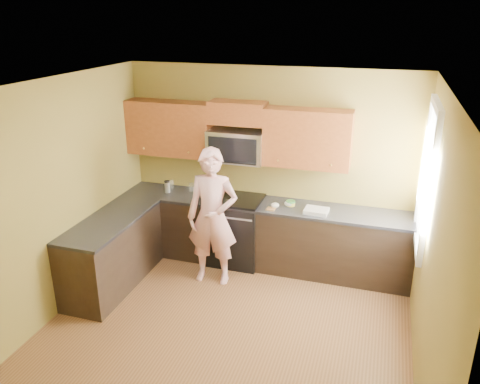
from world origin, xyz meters
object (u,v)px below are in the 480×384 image
at_px(frying_pan, 220,204).
at_px(travel_mug, 168,192).
at_px(butter_tub, 291,206).
at_px(woman, 212,217).
at_px(stove, 234,230).
at_px(microwave, 237,161).

distance_m(frying_pan, travel_mug, 0.93).
xyz_separation_m(butter_tub, travel_mug, (-1.79, -0.03, 0.00)).
relative_size(woman, frying_pan, 4.23).
height_order(stove, butter_tub, butter_tub).
height_order(microwave, travel_mug, microwave).
relative_size(butter_tub, travel_mug, 0.70).
bearing_deg(frying_pan, woman, -69.07).
bearing_deg(microwave, frying_pan, -107.27).
distance_m(microwave, travel_mug, 1.15).
bearing_deg(stove, butter_tub, 2.88).
height_order(stove, frying_pan, frying_pan).
relative_size(stove, microwave, 1.25).
distance_m(stove, butter_tub, 0.90).
xyz_separation_m(microwave, travel_mug, (-1.01, -0.12, -0.53)).
height_order(stove, microwave, microwave).
bearing_deg(butter_tub, frying_pan, -161.85).
distance_m(woman, travel_mug, 1.09).
relative_size(frying_pan, travel_mug, 2.47).
height_order(microwave, frying_pan, microwave).
bearing_deg(stove, travel_mug, 179.49).
distance_m(microwave, woman, 0.91).
bearing_deg(frying_pan, microwave, 90.57).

